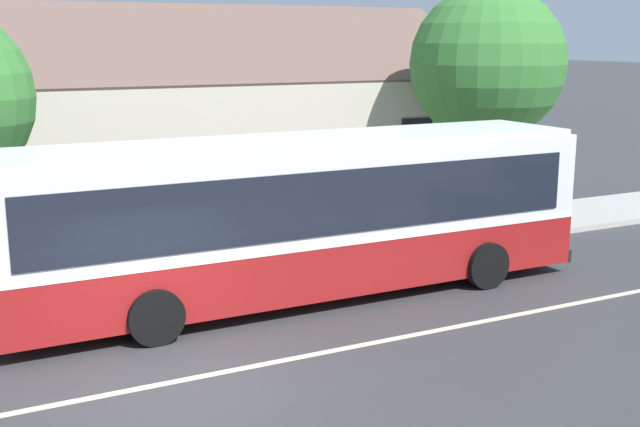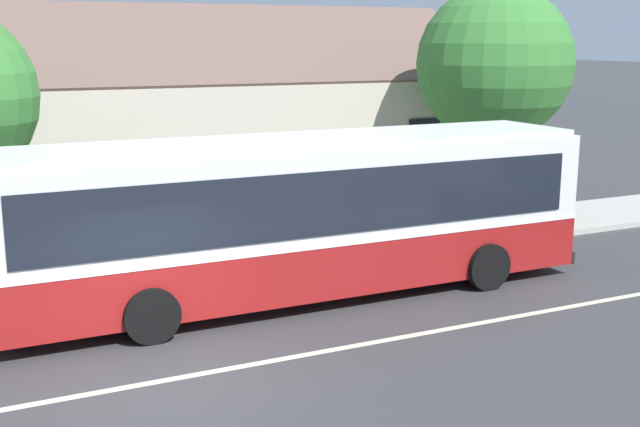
% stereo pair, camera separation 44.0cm
% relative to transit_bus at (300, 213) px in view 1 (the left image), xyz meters
% --- Properties ---
extents(ground_plane, '(300.00, 300.00, 0.00)m').
position_rel_transit_bus_xyz_m(ground_plane, '(-3.51, -2.90, -1.76)').
color(ground_plane, '#38383A').
extents(sidewalk_far, '(60.00, 3.00, 0.15)m').
position_rel_transit_bus_xyz_m(sidewalk_far, '(-3.51, 3.10, -1.68)').
color(sidewalk_far, '#ADAAA3').
rests_on(sidewalk_far, ground).
extents(lane_divider_stripe, '(60.00, 0.16, 0.01)m').
position_rel_transit_bus_xyz_m(lane_divider_stripe, '(-3.51, -2.90, -1.75)').
color(lane_divider_stripe, beige).
rests_on(lane_divider_stripe, ground).
extents(community_building, '(22.52, 10.76, 7.36)m').
position_rel_transit_bus_xyz_m(community_building, '(-0.60, 11.78, 0.35)').
color(community_building, beige).
rests_on(community_building, ground).
extents(transit_bus, '(12.30, 2.79, 3.27)m').
position_rel_transit_bus_xyz_m(transit_bus, '(0.00, 0.00, 0.00)').
color(transit_bus, maroon).
rests_on(transit_bus, ground).
extents(street_tree_primary, '(4.39, 4.39, 6.70)m').
position_rel_transit_bus_xyz_m(street_tree_primary, '(7.97, 4.17, 2.59)').
color(street_tree_primary, '#4C3828').
rests_on(street_tree_primary, ground).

